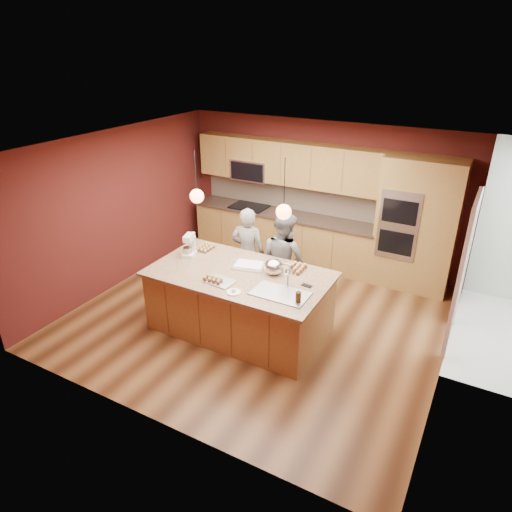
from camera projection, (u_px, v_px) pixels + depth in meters
The scene contains 24 objects.
floor at pixel (259, 317), 7.26m from camera, with size 5.50×5.50×0.00m, color #452613.
ceiling at pixel (259, 146), 6.10m from camera, with size 5.50×5.50×0.00m, color white.
wall_back at pixel (321, 193), 8.66m from camera, with size 5.50×5.50×0.00m, color #4C1816.
wall_front at pixel (144, 323), 4.70m from camera, with size 5.50×5.50×0.00m, color #4C1816.
wall_left at pixel (119, 209), 7.87m from camera, with size 5.00×5.00×0.00m, color #4C1816.
wall_right at pixel (460, 282), 5.49m from camera, with size 5.00×5.00×0.00m, color #4C1816.
cabinet_run at pixel (283, 210), 8.91m from camera, with size 3.74×0.64×2.30m.
oven_column at pixel (416, 225), 7.71m from camera, with size 1.30×0.62×2.30m.
doorway_trim at pixel (461, 276), 6.26m from camera, with size 0.08×1.11×2.20m, color silver, non-canonical shape.
pendant_left at pixel (197, 196), 6.41m from camera, with size 0.20×0.20×0.80m.
pendant_right at pixel (284, 212), 5.82m from camera, with size 0.20×0.20×0.80m.
island at pixel (241, 301), 6.75m from camera, with size 2.60×1.45×1.34m.
person_left at pixel (248, 253), 7.59m from camera, with size 0.57×0.37×1.56m, color black.
person_right at pixel (283, 260), 7.30m from camera, with size 0.78×0.61×1.61m, color gray.
stand_mixer at pixel (189, 247), 7.03m from camera, with size 0.24×0.29×0.35m.
sheet_cake at pixel (249, 265), 6.73m from camera, with size 0.53×0.44×0.05m.
cooling_rack at pixel (220, 281), 6.30m from camera, with size 0.39×0.28×0.02m, color #B7B9BF.
mixing_bowl at pixel (274, 267), 6.49m from camera, with size 0.28×0.28×0.23m, color silver.
plate at pixel (234, 292), 6.04m from camera, with size 0.19×0.19×0.01m, color white.
tumbler at pixel (298, 297), 5.80m from camera, with size 0.07×0.07×0.15m, color #35230D.
phone at pixel (307, 286), 6.21m from camera, with size 0.14×0.08×0.01m, color black.
cupcakes_left at pixel (206, 248), 7.27m from camera, with size 0.22×0.30×0.07m, color tan, non-canonical shape.
cupcakes_rack at pixel (213, 279), 6.28m from camera, with size 0.28×0.14×0.06m, color tan, non-canonical shape.
cupcakes_right at pixel (296, 268), 6.62m from camera, with size 0.25×0.33×0.07m, color tan, non-canonical shape.
Camera 1 is at (2.91, -5.41, 3.99)m, focal length 32.00 mm.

